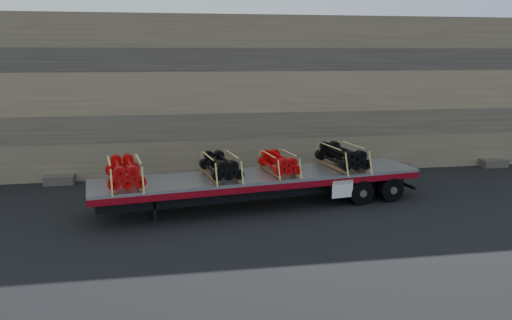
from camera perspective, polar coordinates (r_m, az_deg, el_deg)
The scene contains 7 objects.
ground at distance 17.76m, azimuth 1.41°, elevation -5.46°, with size 120.00×120.00×0.00m, color black.
rock_wall at distance 23.43m, azimuth -1.59°, elevation 7.51°, with size 44.00×3.00×7.00m, color #7A6B54.
trailer at distance 17.81m, azimuth 0.44°, elevation -3.45°, with size 11.71×2.25×1.17m, color #A9ABB0, non-canonical shape.
bundle_front at distance 16.69m, azimuth -14.80°, elevation -1.42°, with size 1.13×2.25×0.80m, color red, non-canonical shape.
bundle_midfront at distance 17.18m, azimuth -4.07°, elevation -0.76°, with size 1.05×2.11×0.75m, color black, non-canonical shape.
bundle_midrear at distance 17.83m, azimuth 2.63°, elevation -0.39°, with size 0.96×1.91×0.68m, color red, non-canonical shape.
bundle_rear at distance 18.85m, azimuth 9.79°, elevation 0.33°, with size 1.14×2.28×0.81m, color black, non-canonical shape.
Camera 1 is at (-3.24, -16.64, 5.32)m, focal length 35.00 mm.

